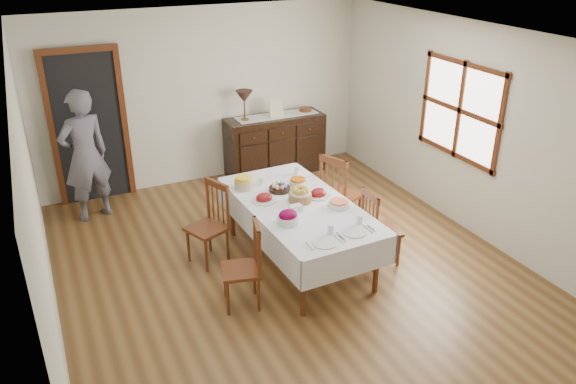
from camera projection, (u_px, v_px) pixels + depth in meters
name	position (u px, v px, depth m)	size (l,w,h in m)	color
ground	(292.00, 270.00, 6.45)	(6.00, 6.00, 0.00)	brown
room_shell	(263.00, 125.00, 6.04)	(5.02, 6.02, 2.65)	white
dining_table	(298.00, 211.00, 6.35)	(1.20, 2.24, 0.76)	silver
chair_left_near	(245.00, 265.00, 5.68)	(0.47, 0.47, 0.93)	#562813
chair_left_far	(210.00, 223.00, 6.46)	(0.52, 0.52, 0.97)	#562813
chair_right_near	(378.00, 228.00, 6.40)	(0.41, 0.41, 0.92)	#562813
chair_right_far	(339.00, 192.00, 7.12)	(0.57, 0.57, 1.04)	#562813
sideboard	(275.00, 145.00, 8.87)	(1.55, 0.56, 0.93)	black
person	(84.00, 152.00, 7.26)	(0.59, 0.38, 1.89)	slate
bread_basket	(300.00, 195.00, 6.33)	(0.26, 0.26, 0.17)	brown
egg_basket	(280.00, 188.00, 6.60)	(0.26, 0.26, 0.10)	black
ham_platter_a	(264.00, 198.00, 6.36)	(0.29, 0.29, 0.11)	silver
ham_platter_b	(318.00, 194.00, 6.47)	(0.29, 0.29, 0.11)	silver
beet_bowl	(288.00, 217.00, 5.86)	(0.23, 0.23, 0.15)	silver
carrot_bowl	(298.00, 182.00, 6.76)	(0.21, 0.21, 0.08)	silver
pineapple_bowl	(244.00, 183.00, 6.65)	(0.22, 0.22, 0.15)	tan
casserole_dish	(339.00, 204.00, 6.22)	(0.24, 0.24, 0.08)	silver
butter_dish	(296.00, 208.00, 6.12)	(0.14, 0.09, 0.07)	silver
setting_left	(326.00, 238.00, 5.56)	(0.42, 0.31, 0.10)	silver
setting_right	(356.00, 228.00, 5.75)	(0.42, 0.31, 0.10)	silver
glass_far_a	(261.00, 181.00, 6.77)	(0.07, 0.07, 0.09)	white
glass_far_b	(297.00, 170.00, 7.04)	(0.06, 0.06, 0.10)	white
runner	(277.00, 115.00, 8.71)	(1.30, 0.35, 0.01)	silver
table_lamp	(244.00, 97.00, 8.35)	(0.26, 0.26, 0.46)	brown
picture_frame	(276.00, 109.00, 8.58)	(0.22, 0.08, 0.28)	beige
deco_bowl	(305.00, 110.00, 8.90)	(0.20, 0.20, 0.06)	#562813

